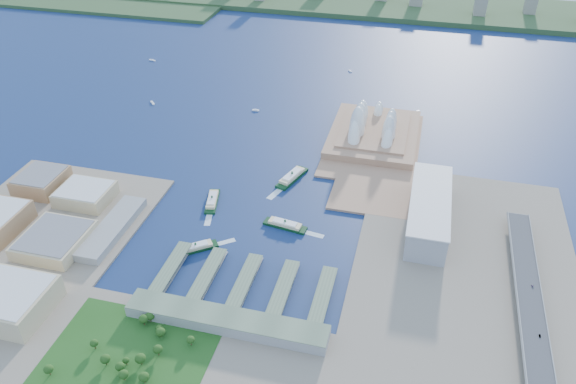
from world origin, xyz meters
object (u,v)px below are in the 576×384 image
(toaster_building, at_px, (429,211))
(ferry_a, at_px, (212,199))
(ferry_b, at_px, (292,175))
(car_b, at_px, (540,336))
(opera_house, at_px, (375,120))
(ferry_c, at_px, (196,246))
(ferry_d, at_px, (285,223))
(car_c, at_px, (532,286))

(toaster_building, bearing_deg, ferry_a, -175.58)
(ferry_b, height_order, car_b, car_b)
(opera_house, height_order, ferry_c, opera_house)
(ferry_c, height_order, car_b, car_b)
(ferry_d, xyz_separation_m, car_c, (274.49, -51.30, 10.42))
(ferry_b, distance_m, ferry_c, 185.54)
(ferry_d, height_order, car_b, car_b)
(ferry_a, relative_size, ferry_d, 0.98)
(ferry_a, xyz_separation_m, ferry_c, (15.05, -92.71, -0.18))
(ferry_c, bearing_deg, toaster_building, -103.15)
(ferry_b, bearing_deg, ferry_d, -62.24)
(ferry_d, distance_m, car_b, 299.36)
(ferry_b, relative_size, car_c, 13.77)
(opera_house, xyz_separation_m, car_b, (199.00, -365.81, -16.53))
(ferry_b, bearing_deg, ferry_c, -94.12)
(car_c, bearing_deg, ferry_b, -28.13)
(car_c, bearing_deg, toaster_building, -41.98)
(toaster_building, xyz_separation_m, car_b, (109.00, -165.81, -5.03))
(toaster_building, bearing_deg, opera_house, 114.23)
(toaster_building, distance_m, ferry_c, 278.36)
(car_b, bearing_deg, opera_house, 118.55)
(car_c, bearing_deg, ferry_d, -10.59)
(ferry_d, bearing_deg, car_b, -104.78)
(ferry_a, distance_m, car_b, 404.74)
(ferry_b, xyz_separation_m, ferry_d, (17.53, -104.83, -0.70))
(ferry_a, bearing_deg, car_c, -24.41)
(ferry_a, relative_size, ferry_c, 1.04)
(toaster_building, height_order, ferry_a, toaster_building)
(toaster_building, distance_m, car_b, 198.49)
(ferry_d, bearing_deg, opera_house, -8.35)
(toaster_building, xyz_separation_m, car_c, (109.00, -98.08, -5.01))
(ferry_c, distance_m, car_c, 363.17)
(toaster_building, relative_size, car_b, 41.25)
(ferry_a, bearing_deg, opera_house, 38.16)
(toaster_building, distance_m, ferry_d, 172.66)
(ferry_a, bearing_deg, ferry_c, -93.63)
(opera_house, bearing_deg, car_b, -61.45)
(toaster_building, xyz_separation_m, ferry_c, (-253.68, -113.50, -15.69))
(toaster_building, relative_size, ferry_d, 2.89)
(opera_house, distance_m, ferry_c, 354.70)
(ferry_d, bearing_deg, ferry_c, 135.77)
(car_b, bearing_deg, ferry_a, 159.00)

